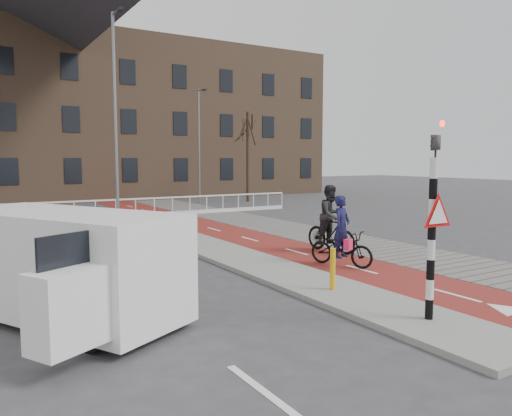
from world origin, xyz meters
TOP-DOWN VIEW (x-y plane):
  - ground at (0.00, 0.00)m, footprint 120.00×120.00m
  - bike_lane at (1.50, 10.00)m, footprint 2.50×60.00m
  - sidewalk at (4.30, 10.00)m, footprint 3.00×60.00m
  - curb_island at (-0.70, 4.00)m, footprint 1.80×16.00m
  - traffic_signal at (-0.60, -2.02)m, footprint 0.80×0.80m
  - bollard at (-0.78, 0.47)m, footprint 0.12×0.12m
  - cyclist_near at (1.33, 2.64)m, footprint 1.32×2.00m
  - cyclist_far at (2.40, 4.39)m, footprint 1.01×2.08m
  - van at (-6.15, 1.64)m, footprint 3.93×5.03m
  - railing at (-5.00, 17.00)m, footprint 28.00×0.10m
  - townhouse_row at (-3.00, 32.00)m, footprint 46.00×10.00m
  - tree_right at (9.76, 22.41)m, footprint 0.22×0.22m
  - streetlight_near at (-2.28, 12.00)m, footprint 0.12×0.12m
  - streetlight_right at (6.29, 22.94)m, footprint 0.12×0.12m

SIDE VIEW (x-z plane):
  - ground at x=0.00m, z-range 0.00..0.00m
  - bike_lane at x=1.50m, z-range 0.00..0.01m
  - sidewalk at x=4.30m, z-range 0.00..0.01m
  - curb_island at x=-0.70m, z-range 0.00..0.12m
  - railing at x=-5.00m, z-range -0.19..0.80m
  - bollard at x=-0.78m, z-range 0.12..1.03m
  - cyclist_near at x=1.33m, z-range -0.32..1.65m
  - cyclist_far at x=2.40m, z-range -0.18..1.97m
  - van at x=-6.15m, z-range 0.05..2.08m
  - traffic_signal at x=-0.60m, z-range 0.15..3.83m
  - tree_right at x=9.76m, z-range 0.00..6.24m
  - streetlight_right at x=6.29m, z-range 0.00..7.59m
  - streetlight_near at x=-2.28m, z-range 0.00..8.63m
  - townhouse_row at x=-3.00m, z-range -0.14..15.76m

